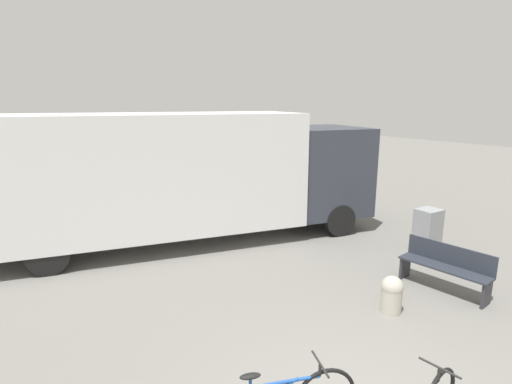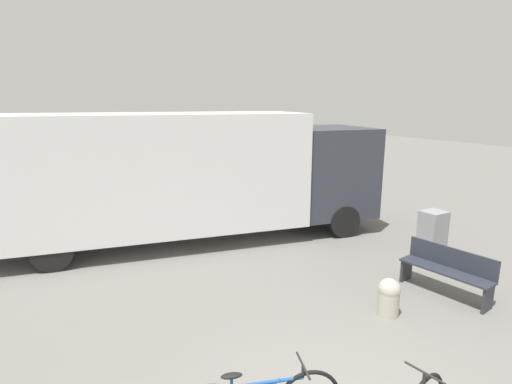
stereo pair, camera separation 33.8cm
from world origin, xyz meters
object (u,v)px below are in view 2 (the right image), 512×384
delivery_truck (184,172)px  park_bench (447,269)px  utility_box (432,233)px  bollard_near_bench (389,296)px

delivery_truck → park_bench: delivery_truck is taller
delivery_truck → utility_box: delivery_truck is taller
utility_box → bollard_near_bench: bearing=-154.4°
delivery_truck → park_bench: bearing=-47.8°
bollard_near_bench → utility_box: bearing=25.6°
delivery_truck → bollard_near_bench: (1.56, -5.17, -1.40)m
park_bench → bollard_near_bench: 1.50m
park_bench → utility_box: bearing=-53.9°
park_bench → bollard_near_bench: bearing=82.7°
park_bench → bollard_near_bench: size_ratio=2.60×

